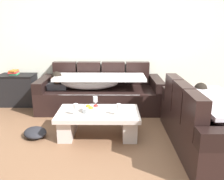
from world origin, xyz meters
name	(u,v)px	position (x,y,z in m)	size (l,w,h in m)	color
ground_plane	(111,151)	(0.00, 0.00, 0.00)	(14.00, 14.00, 0.00)	brown
back_wall	(112,38)	(0.00, 2.15, 1.35)	(9.00, 0.10, 2.70)	silver
couch_along_wall	(98,93)	(-0.27, 1.62, 0.33)	(2.36, 0.92, 0.88)	black
couch_near_window	(207,123)	(1.29, 0.14, 0.33)	(0.92, 1.79, 0.88)	black
coffee_table	(98,120)	(-0.20, 0.45, 0.24)	(1.20, 0.68, 0.38)	beige
fruit_bowl	(92,109)	(-0.30, 0.46, 0.42)	(0.28, 0.28, 0.10)	silver
wine_glass_near_left	(76,107)	(-0.50, 0.31, 0.50)	(0.07, 0.07, 0.17)	silver
wine_glass_near_right	(119,107)	(0.10, 0.31, 0.50)	(0.07, 0.07, 0.17)	silver
wine_glass_far_back	(95,100)	(-0.26, 0.66, 0.50)	(0.07, 0.07, 0.17)	silver
open_magazine	(123,109)	(0.16, 0.56, 0.39)	(0.28, 0.21, 0.01)	white
side_cabinet	(18,90)	(-1.95, 1.85, 0.32)	(0.72, 0.44, 0.64)	black
book_stack_on_cabinet	(14,72)	(-2.00, 1.86, 0.69)	(0.18, 0.22, 0.10)	#338C59
crumpled_garment	(35,133)	(-1.14, 0.40, 0.06)	(0.40, 0.32, 0.12)	#232328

